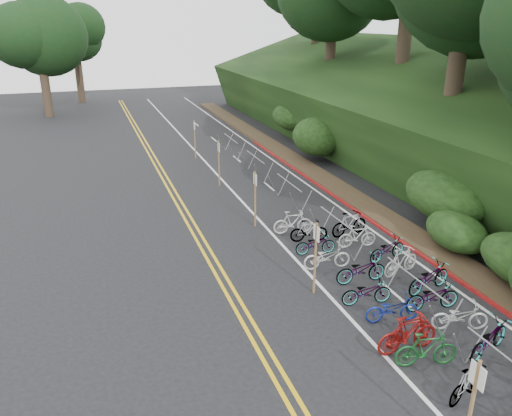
{
  "coord_description": "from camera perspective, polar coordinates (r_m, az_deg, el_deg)",
  "views": [
    {
      "loc": [
        -5.88,
        -8.02,
        8.46
      ],
      "look_at": [
        0.25,
        9.86,
        1.3
      ],
      "focal_mm": 35.0,
      "sensor_mm": 36.0,
      "label": 1
    }
  ],
  "objects": [
    {
      "name": "red_curb",
      "position": [
        24.6,
        10.45,
        0.41
      ],
      "size": [
        0.25,
        28.0,
        0.1
      ],
      "primitive_type": "cube",
      "color": "maroon",
      "rests_on": "ground"
    },
    {
      "name": "signposts_rest",
      "position": [
        24.0,
        -2.41,
        3.7
      ],
      "size": [
        0.08,
        18.4,
        2.5
      ],
      "color": "brown",
      "rests_on": "ground"
    },
    {
      "name": "signpost_near",
      "position": [
        11.3,
        23.43,
        -19.96
      ],
      "size": [
        0.08,
        0.4,
        2.46
      ],
      "color": "brown",
      "rests_on": "ground"
    },
    {
      "name": "road_markings",
      "position": [
        21.02,
        0.78,
        -2.97
      ],
      "size": [
        7.47,
        80.0,
        0.01
      ],
      "color": "gold",
      "rests_on": "ground"
    },
    {
      "name": "bike_valet",
      "position": [
        16.4,
        17.03,
        -9.42
      ],
      "size": [
        3.45,
        14.5,
        1.05
      ],
      "color": "slate",
      "rests_on": "ground"
    },
    {
      "name": "bike_racks_rest",
      "position": [
        24.05,
        3.79,
        2.27
      ],
      "size": [
        1.14,
        23.0,
        1.17
      ],
      "color": "gray",
      "rests_on": "ground"
    },
    {
      "name": "bike_front",
      "position": [
        14.39,
        16.95,
        -13.6
      ],
      "size": [
        0.54,
        1.85,
        1.11
      ],
      "primitive_type": "imported",
      "rotation": [
        0.0,
        0.0,
        1.58
      ],
      "color": "maroon",
      "rests_on": "ground"
    },
    {
      "name": "ground",
      "position": [
        13.05,
        14.01,
        -20.41
      ],
      "size": [
        120.0,
        120.0,
        0.0
      ],
      "primitive_type": "plane",
      "color": "black",
      "rests_on": "ground"
    },
    {
      "name": "embankment",
      "position": [
        33.49,
        15.92,
        9.84
      ],
      "size": [
        14.3,
        48.14,
        9.11
      ],
      "color": "black",
      "rests_on": "ground"
    },
    {
      "name": "bike_rack_front",
      "position": [
        13.57,
        27.17,
        -16.32
      ],
      "size": [
        1.09,
        2.99,
        1.07
      ],
      "color": "gray",
      "rests_on": "ground"
    }
  ]
}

